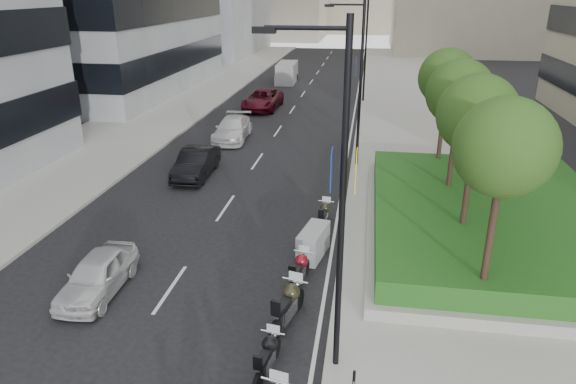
% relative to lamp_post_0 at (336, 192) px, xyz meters
% --- Properties ---
extents(ground, '(160.00, 160.00, 0.00)m').
position_rel_lamp_post_0_xyz_m(ground, '(-4.14, -1.00, -5.07)').
color(ground, black).
rests_on(ground, ground).
extents(sidewalk_right, '(10.00, 100.00, 0.15)m').
position_rel_lamp_post_0_xyz_m(sidewalk_right, '(4.86, 29.00, -4.99)').
color(sidewalk_right, '#9E9B93').
rests_on(sidewalk_right, ground).
extents(sidewalk_left, '(8.00, 100.00, 0.15)m').
position_rel_lamp_post_0_xyz_m(sidewalk_left, '(-16.14, 29.00, -4.99)').
color(sidewalk_left, '#9E9B93').
rests_on(sidewalk_left, ground).
extents(lane_edge, '(0.12, 100.00, 0.01)m').
position_rel_lamp_post_0_xyz_m(lane_edge, '(-0.44, 29.00, -5.06)').
color(lane_edge, silver).
rests_on(lane_edge, ground).
extents(lane_centre, '(0.12, 100.00, 0.01)m').
position_rel_lamp_post_0_xyz_m(lane_centre, '(-5.64, 29.00, -5.06)').
color(lane_centre, silver).
rests_on(lane_centre, ground).
extents(planter, '(10.00, 14.00, 0.40)m').
position_rel_lamp_post_0_xyz_m(planter, '(5.86, 9.00, -4.72)').
color(planter, '#9F9D94').
rests_on(planter, sidewalk_right).
extents(hedge, '(9.40, 13.40, 0.80)m').
position_rel_lamp_post_0_xyz_m(hedge, '(5.86, 9.00, -4.12)').
color(hedge, '#144816').
rests_on(hedge, planter).
extents(tree_0, '(2.80, 2.80, 6.30)m').
position_rel_lamp_post_0_xyz_m(tree_0, '(4.36, 3.00, 0.36)').
color(tree_0, '#332319').
rests_on(tree_0, planter).
extents(tree_1, '(2.80, 2.80, 6.30)m').
position_rel_lamp_post_0_xyz_m(tree_1, '(4.36, 7.00, 0.36)').
color(tree_1, '#332319').
rests_on(tree_1, planter).
extents(tree_2, '(2.80, 2.80, 6.30)m').
position_rel_lamp_post_0_xyz_m(tree_2, '(4.36, 11.00, 0.36)').
color(tree_2, '#332319').
rests_on(tree_2, planter).
extents(tree_3, '(2.80, 2.80, 6.30)m').
position_rel_lamp_post_0_xyz_m(tree_3, '(4.36, 15.00, 0.36)').
color(tree_3, '#332319').
rests_on(tree_3, planter).
extents(lamp_post_0, '(2.34, 0.45, 9.00)m').
position_rel_lamp_post_0_xyz_m(lamp_post_0, '(0.00, 0.00, 0.00)').
color(lamp_post_0, black).
rests_on(lamp_post_0, ground).
extents(lamp_post_1, '(2.34, 0.45, 9.00)m').
position_rel_lamp_post_0_xyz_m(lamp_post_1, '(0.00, 17.00, 0.00)').
color(lamp_post_1, black).
rests_on(lamp_post_1, ground).
extents(lamp_post_2, '(2.34, 0.45, 9.00)m').
position_rel_lamp_post_0_xyz_m(lamp_post_2, '(0.00, 35.00, 0.00)').
color(lamp_post_2, black).
rests_on(lamp_post_2, ground).
extents(motorcycle_2, '(0.67, 1.99, 1.00)m').
position_rel_lamp_post_0_xyz_m(motorcycle_2, '(-1.60, -0.51, -4.53)').
color(motorcycle_2, black).
rests_on(motorcycle_2, ground).
extents(motorcycle_3, '(0.93, 2.43, 1.23)m').
position_rel_lamp_post_0_xyz_m(motorcycle_3, '(-1.41, 1.69, -4.41)').
color(motorcycle_3, black).
rests_on(motorcycle_3, ground).
extents(motorcycle_4, '(0.71, 2.12, 1.06)m').
position_rel_lamp_post_0_xyz_m(motorcycle_4, '(-1.36, 3.91, -4.50)').
color(motorcycle_4, black).
rests_on(motorcycle_4, ground).
extents(motorcycle_5, '(1.12, 2.00, 1.14)m').
position_rel_lamp_post_0_xyz_m(motorcycle_5, '(-1.12, 6.03, -4.49)').
color(motorcycle_5, black).
rests_on(motorcycle_5, ground).
extents(motorcycle_6, '(0.68, 2.03, 1.01)m').
position_rel_lamp_post_0_xyz_m(motorcycle_6, '(-0.95, 8.67, -4.53)').
color(motorcycle_6, black).
rests_on(motorcycle_6, ground).
extents(car_a, '(1.67, 3.92, 1.32)m').
position_rel_lamp_post_0_xyz_m(car_a, '(-7.91, 2.46, -4.40)').
color(car_a, silver).
rests_on(car_a, ground).
extents(car_b, '(1.72, 4.59, 1.50)m').
position_rel_lamp_post_0_xyz_m(car_b, '(-8.34, 13.98, -4.32)').
color(car_b, black).
rests_on(car_b, ground).
extents(car_c, '(2.31, 5.15, 1.47)m').
position_rel_lamp_post_0_xyz_m(car_c, '(-8.25, 21.31, -4.33)').
color(car_c, silver).
rests_on(car_c, ground).
extents(car_d, '(2.85, 5.84, 1.60)m').
position_rel_lamp_post_0_xyz_m(car_d, '(-8.16, 30.90, -4.26)').
color(car_d, '#590A1C').
rests_on(car_d, ground).
extents(delivery_van, '(2.09, 5.05, 2.09)m').
position_rel_lamp_post_0_xyz_m(delivery_van, '(-8.21, 43.99, -4.09)').
color(delivery_van, '#AFAFB1').
rests_on(delivery_van, ground).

